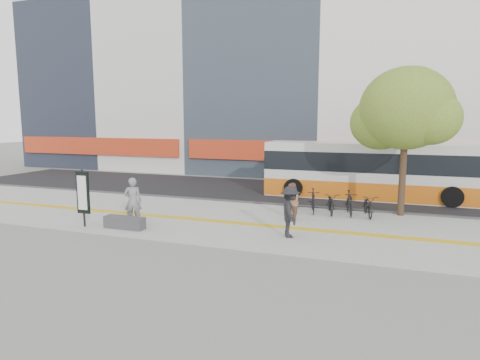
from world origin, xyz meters
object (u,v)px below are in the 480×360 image
(bench, at_px, (125,223))
(bus, at_px, (370,172))
(pedestrian_dark, at_px, (290,212))
(street_tree, at_px, (406,111))
(seated_woman, at_px, (133,201))
(pedestrian_tan, at_px, (292,202))
(signboard, at_px, (83,193))

(bench, height_order, bus, bus)
(bus, height_order, pedestrian_dark, bus)
(street_tree, relative_size, bus, 0.58)
(seated_woman, bearing_deg, pedestrian_tan, 178.36)
(signboard, height_order, seated_woman, signboard)
(seated_woman, height_order, pedestrian_dark, seated_woman)
(street_tree, bearing_deg, bench, -148.38)
(street_tree, xyz_separation_m, seated_woman, (-9.85, -5.33, -3.51))
(bench, relative_size, pedestrian_dark, 0.89)
(bus, relative_size, seated_woman, 5.88)
(bench, xyz_separation_m, pedestrian_dark, (6.10, 0.99, 0.67))
(signboard, xyz_separation_m, street_tree, (11.38, 6.33, 3.15))
(street_tree, bearing_deg, pedestrian_dark, -126.15)
(bench, height_order, seated_woman, seated_woman)
(signboard, relative_size, pedestrian_tan, 1.43)
(bus, xyz_separation_m, seated_woman, (-8.39, -9.01, -0.42))
(bench, bearing_deg, pedestrian_dark, 9.20)
(bus, distance_m, pedestrian_dark, 9.00)
(bench, relative_size, street_tree, 0.25)
(signboard, bearing_deg, pedestrian_dark, 9.54)
(bus, distance_m, pedestrian_tan, 6.90)
(street_tree, distance_m, seated_woman, 11.74)
(signboard, bearing_deg, bus, 45.27)
(bench, xyz_separation_m, street_tree, (9.78, 6.02, 4.21))
(signboard, height_order, pedestrian_tan, signboard)
(bench, height_order, pedestrian_tan, pedestrian_tan)
(signboard, xyz_separation_m, bus, (9.91, 10.01, 0.05))
(signboard, xyz_separation_m, pedestrian_tan, (7.22, 3.68, -0.52))
(bus, bearing_deg, pedestrian_dark, -104.23)
(signboard, height_order, street_tree, street_tree)
(street_tree, height_order, pedestrian_dark, street_tree)
(signboard, distance_m, pedestrian_tan, 8.12)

